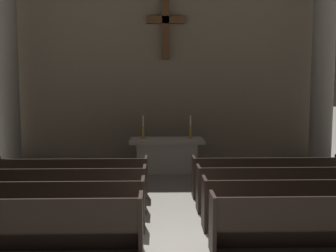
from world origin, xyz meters
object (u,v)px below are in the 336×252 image
Objects in this scene: pew_left_row_4 at (71,178)px; candlestick_right at (190,131)px; pew_left_row_1 at (28,226)px; pew_right_row_2 at (299,203)px; column_left_third at (6,57)px; pew_left_row_2 at (47,205)px; pew_left_row_3 at (61,190)px; altar at (167,154)px; pew_right_row_1 at (323,223)px; pew_right_row_4 at (267,176)px; column_right_third at (323,58)px; pew_right_row_3 at (281,188)px; candlestick_left at (143,131)px.

candlestick_right is (2.97, 2.77, 0.75)m from pew_left_row_4.
pew_left_row_1 is 1.00× the size of pew_right_row_2.
pew_left_row_2 is at bearing -65.01° from column_left_third.
pew_left_row_3 is 4.93m from candlestick_right.
altar is at bearing 114.70° from pew_right_row_2.
pew_right_row_1 is at bearing -35.56° from pew_left_row_4.
altar is (4.78, -0.44, -2.87)m from column_left_third.
pew_right_row_4 is at bearing -24.54° from column_left_third.
column_right_third is (9.56, 0.00, 0.00)m from column_left_third.
column_left_third reaches higher than pew_left_row_1.
column_left_third reaches higher than pew_right_row_2.
pew_left_row_2 is 5.14× the size of candlestick_right.
pew_right_row_3 is at bearing 90.00° from pew_right_row_1.
column_left_third is at bearing 120.25° from pew_left_row_3.
column_left_third is 10.25× the size of candlestick_left.
pew_left_row_2 is at bearing -154.52° from pew_right_row_4.
pew_left_row_1 and pew_right_row_1 have the same top height.
pew_left_row_4 is at bearing -129.31° from altar.
column_right_third is at bearing 59.75° from pew_right_row_3.
pew_right_row_3 is at bearing -13.40° from pew_left_row_4.
pew_left_row_4 is (0.00, 1.08, 0.00)m from pew_left_row_3.
candlestick_right is (-4.08, -0.44, -2.18)m from column_right_third.
pew_right_row_4 is at bearing 90.00° from pew_right_row_1.
pew_right_row_4 is 1.59× the size of altar.
candlestick_left is (4.08, -0.44, -2.18)m from column_left_third.
pew_right_row_2 is (4.54, -1.08, 0.00)m from pew_left_row_3.
pew_right_row_2 is at bearing -13.40° from pew_left_row_3.
pew_left_row_3 is at bearing -59.75° from column_left_third.
pew_right_row_4 is at bearing 90.00° from pew_right_row_2.
column_left_third is at bearing 137.48° from pew_right_row_1.
pew_right_row_4 is at bearing -127.93° from column_right_third.
pew_right_row_1 is 1.00× the size of pew_right_row_2.
column_left_third is (-7.05, 6.47, 2.93)m from pew_right_row_1.
column_right_third is at bearing 6.22° from candlestick_right.
altar reaches higher than pew_right_row_1.
pew_left_row_1 is at bearing -116.26° from candlestick_right.
pew_left_row_3 is 4.67m from pew_right_row_4.
altar is (2.27, 6.02, 0.06)m from pew_left_row_1.
pew_right_row_4 is 0.50× the size of column_right_third.
candlestick_left is (-2.97, 4.94, 0.75)m from pew_right_row_2.
pew_left_row_1 is 1.00× the size of pew_right_row_1.
pew_left_row_3 is at bearing 180.00° from pew_right_row_3.
pew_right_row_1 is 5.14× the size of candlestick_left.
pew_left_row_4 is 5.14× the size of candlestick_right.
pew_right_row_1 is 0.50× the size of column_left_third.
pew_right_row_2 and pew_right_row_4 have the same top height.
pew_right_row_1 is 6.44m from altar.
pew_left_row_3 is 5.14× the size of candlestick_left.
pew_left_row_4 is (0.00, 3.25, 0.00)m from pew_left_row_1.
altar is (-4.78, -0.44, -2.87)m from column_right_third.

